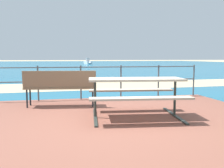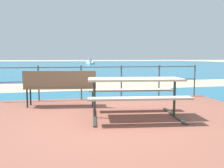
{
  "view_description": "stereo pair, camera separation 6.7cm",
  "coord_description": "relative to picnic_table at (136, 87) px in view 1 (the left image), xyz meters",
  "views": [
    {
      "loc": [
        -1.08,
        -4.49,
        1.26
      ],
      "look_at": [
        0.1,
        1.36,
        0.61
      ],
      "focal_mm": 38.81,
      "sensor_mm": 36.0,
      "label": 1
    },
    {
      "loc": [
        -1.01,
        -4.5,
        1.26
      ],
      "look_at": [
        0.1,
        1.36,
        0.61
      ],
      "focal_mm": 38.81,
      "sensor_mm": 36.0,
      "label": 2
    }
  ],
  "objects": [
    {
      "name": "picnic_table",
      "position": [
        0.0,
        0.0,
        0.0
      ],
      "size": [
        2.01,
        1.58,
        0.79
      ],
      "rotation": [
        0.0,
        0.0,
        -0.11
      ],
      "color": "tan",
      "rests_on": "patio_paving"
    },
    {
      "name": "park_bench",
      "position": [
        -1.5,
        1.34,
        -0.06
      ],
      "size": [
        1.77,
        0.62,
        0.89
      ],
      "rotation": [
        0.0,
        0.0,
        3.02
      ],
      "color": "#7A6047",
      "rests_on": "patio_paving"
    },
    {
      "name": "sea_water",
      "position": [
        -0.34,
        39.86,
        -0.66
      ],
      "size": [
        90.0,
        90.0,
        0.01
      ],
      "primitive_type": "cube",
      "color": "#196B8E",
      "rests_on": "ground"
    },
    {
      "name": "patio_paving",
      "position": [
        -0.34,
        -0.14,
        -0.63
      ],
      "size": [
        6.4,
        5.2,
        0.06
      ],
      "primitive_type": "cube",
      "color": "brown",
      "rests_on": "ground"
    },
    {
      "name": "boat_near",
      "position": [
        3.41,
        43.36,
        -0.3
      ],
      "size": [
        1.4,
        4.01,
        1.19
      ],
      "rotation": [
        0.0,
        0.0,
        4.83
      ],
      "color": "silver",
      "rests_on": "sea_water"
    },
    {
      "name": "beach_strip",
      "position": [
        -0.34,
        6.07,
        -0.66
      ],
      "size": [
        54.08,
        5.23,
        0.01
      ],
      "primitive_type": "cube",
      "rotation": [
        0.0,
        0.0,
        0.04
      ],
      "color": "tan",
      "rests_on": "ground"
    },
    {
      "name": "ground_plane",
      "position": [
        -0.34,
        -0.14,
        -0.66
      ],
      "size": [
        240.0,
        240.0,
        0.0
      ],
      "primitive_type": "plane",
      "color": "tan"
    },
    {
      "name": "railing_fence",
      "position": [
        -0.34,
        2.31,
        0.01
      ],
      "size": [
        5.94,
        0.04,
        0.98
      ],
      "color": "#4C5156",
      "rests_on": "patio_paving"
    }
  ]
}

